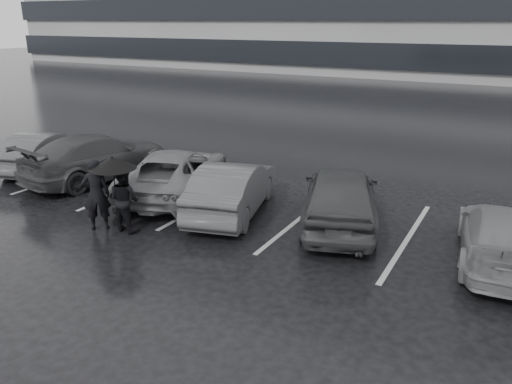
{
  "coord_description": "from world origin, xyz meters",
  "views": [
    {
      "loc": [
        5.49,
        -8.81,
        4.98
      ],
      "look_at": [
        0.08,
        1.0,
        1.1
      ],
      "focal_mm": 35.0,
      "sensor_mm": 36.0,
      "label": 1
    }
  ],
  "objects_px": {
    "car_west_a": "(233,188)",
    "car_west_b": "(175,172)",
    "car_main": "(340,196)",
    "pedestrian_left": "(96,194)",
    "car_west_c": "(98,156)",
    "car_west_d": "(44,151)",
    "car_east": "(503,236)",
    "pedestrian_right": "(125,199)"
  },
  "relations": [
    {
      "from": "car_west_a",
      "to": "pedestrian_right",
      "type": "bearing_deg",
      "value": 39.33
    },
    {
      "from": "car_west_b",
      "to": "car_west_c",
      "type": "height_order",
      "value": "car_west_c"
    },
    {
      "from": "car_west_b",
      "to": "car_west_c",
      "type": "xyz_separation_m",
      "value": [
        -3.23,
        0.1,
        0.05
      ]
    },
    {
      "from": "car_west_a",
      "to": "pedestrian_right",
      "type": "xyz_separation_m",
      "value": [
        -1.68,
        -2.33,
        0.11
      ]
    },
    {
      "from": "car_main",
      "to": "pedestrian_right",
      "type": "distance_m",
      "value": 5.36
    },
    {
      "from": "car_main",
      "to": "pedestrian_right",
      "type": "bearing_deg",
      "value": 13.85
    },
    {
      "from": "car_east",
      "to": "pedestrian_left",
      "type": "distance_m",
      "value": 9.39
    },
    {
      "from": "car_main",
      "to": "car_west_d",
      "type": "bearing_deg",
      "value": -17.79
    },
    {
      "from": "car_main",
      "to": "car_west_c",
      "type": "bearing_deg",
      "value": -18.45
    },
    {
      "from": "car_west_d",
      "to": "car_east",
      "type": "distance_m",
      "value": 14.52
    },
    {
      "from": "car_west_d",
      "to": "pedestrian_left",
      "type": "bearing_deg",
      "value": 135.03
    },
    {
      "from": "car_west_d",
      "to": "car_east",
      "type": "relative_size",
      "value": 0.96
    },
    {
      "from": "car_west_a",
      "to": "car_west_d",
      "type": "relative_size",
      "value": 1.05
    },
    {
      "from": "car_main",
      "to": "car_west_b",
      "type": "distance_m",
      "value": 5.09
    },
    {
      "from": "car_main",
      "to": "car_west_b",
      "type": "relative_size",
      "value": 0.91
    },
    {
      "from": "pedestrian_right",
      "to": "car_main",
      "type": "bearing_deg",
      "value": -142.24
    },
    {
      "from": "car_west_a",
      "to": "car_west_b",
      "type": "height_order",
      "value": "car_west_a"
    },
    {
      "from": "car_west_d",
      "to": "pedestrian_right",
      "type": "xyz_separation_m",
      "value": [
        6.25,
        -2.71,
        0.14
      ]
    },
    {
      "from": "car_main",
      "to": "pedestrian_left",
      "type": "relative_size",
      "value": 2.49
    },
    {
      "from": "car_west_d",
      "to": "car_main",
      "type": "bearing_deg",
      "value": 164.09
    },
    {
      "from": "pedestrian_left",
      "to": "pedestrian_right",
      "type": "relative_size",
      "value": 1.12
    },
    {
      "from": "car_west_d",
      "to": "pedestrian_right",
      "type": "distance_m",
      "value": 6.81
    },
    {
      "from": "pedestrian_left",
      "to": "pedestrian_right",
      "type": "height_order",
      "value": "pedestrian_left"
    },
    {
      "from": "car_west_b",
      "to": "car_west_d",
      "type": "xyz_separation_m",
      "value": [
        -5.68,
        -0.04,
        -0.02
      ]
    },
    {
      "from": "car_west_c",
      "to": "pedestrian_right",
      "type": "relative_size",
      "value": 3.15
    },
    {
      "from": "car_west_c",
      "to": "car_west_b",
      "type": "bearing_deg",
      "value": -173.03
    },
    {
      "from": "car_west_c",
      "to": "pedestrian_left",
      "type": "relative_size",
      "value": 2.8
    },
    {
      "from": "car_west_b",
      "to": "car_main",
      "type": "bearing_deg",
      "value": 162.1
    },
    {
      "from": "car_west_d",
      "to": "pedestrian_left",
      "type": "relative_size",
      "value": 2.23
    },
    {
      "from": "pedestrian_left",
      "to": "car_west_d",
      "type": "bearing_deg",
      "value": -68.45
    },
    {
      "from": "car_west_b",
      "to": "car_east",
      "type": "height_order",
      "value": "car_west_b"
    },
    {
      "from": "car_east",
      "to": "car_west_c",
      "type": "bearing_deg",
      "value": -8.81
    },
    {
      "from": "car_main",
      "to": "car_west_a",
      "type": "height_order",
      "value": "car_main"
    },
    {
      "from": "car_west_a",
      "to": "car_west_b",
      "type": "distance_m",
      "value": 2.28
    },
    {
      "from": "car_west_a",
      "to": "car_west_c",
      "type": "relative_size",
      "value": 0.83
    },
    {
      "from": "car_west_b",
      "to": "car_west_d",
      "type": "bearing_deg",
      "value": -19.27
    },
    {
      "from": "car_west_b",
      "to": "car_east",
      "type": "xyz_separation_m",
      "value": [
        8.85,
        -0.17,
        -0.08
      ]
    },
    {
      "from": "car_main",
      "to": "car_west_c",
      "type": "relative_size",
      "value": 0.89
    },
    {
      "from": "car_west_c",
      "to": "car_west_d",
      "type": "height_order",
      "value": "car_west_c"
    },
    {
      "from": "pedestrian_right",
      "to": "car_west_c",
      "type": "bearing_deg",
      "value": -31.75
    },
    {
      "from": "car_main",
      "to": "car_west_d",
      "type": "distance_m",
      "value": 10.76
    },
    {
      "from": "car_west_a",
      "to": "car_west_b",
      "type": "bearing_deg",
      "value": -25.32
    }
  ]
}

